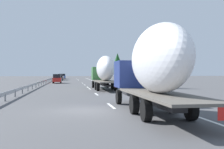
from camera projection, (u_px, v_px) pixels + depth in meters
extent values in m
plane|color=#4C4C4F|center=(74.00, 84.00, 56.36)|extent=(260.00, 260.00, 0.00)
cube|color=white|center=(111.00, 106.00, 19.06)|extent=(3.20, 0.20, 0.01)
cube|color=white|center=(96.00, 94.00, 29.37)|extent=(3.20, 0.20, 0.01)
cube|color=white|center=(90.00, 89.00, 39.28)|extent=(3.20, 0.20, 0.01)
cube|color=white|center=(88.00, 87.00, 43.52)|extent=(3.20, 0.20, 0.01)
cube|color=white|center=(85.00, 85.00, 51.69)|extent=(3.20, 0.20, 0.01)
cube|color=white|center=(83.00, 83.00, 60.35)|extent=(3.20, 0.20, 0.01)
cube|color=white|center=(79.00, 80.00, 83.94)|extent=(3.20, 0.20, 0.01)
cube|color=white|center=(78.00, 79.00, 93.16)|extent=(3.20, 0.20, 0.01)
cube|color=white|center=(78.00, 80.00, 87.40)|extent=(3.20, 0.20, 0.01)
cube|color=white|center=(77.00, 79.00, 106.56)|extent=(3.20, 0.20, 0.01)
cube|color=white|center=(99.00, 83.00, 62.13)|extent=(110.00, 0.20, 0.01)
cube|color=#387038|center=(100.00, 73.00, 41.97)|extent=(2.40, 2.50, 1.90)
cube|color=black|center=(100.00, 70.00, 43.06)|extent=(0.08, 2.12, 0.80)
cube|color=#262628|center=(103.00, 84.00, 38.98)|extent=(11.18, 0.70, 0.24)
cube|color=#59544C|center=(106.00, 81.00, 35.97)|extent=(9.75, 2.50, 0.12)
ellipsoid|color=white|center=(105.00, 68.00, 36.27)|extent=(7.09, 2.20, 3.23)
cube|color=red|center=(117.00, 85.00, 31.29)|extent=(0.04, 0.56, 0.56)
cylinder|color=black|center=(93.00, 84.00, 41.82)|extent=(1.04, 0.30, 1.04)
cylinder|color=black|center=(108.00, 84.00, 42.15)|extent=(1.04, 0.30, 1.04)
cylinder|color=black|center=(96.00, 86.00, 37.00)|extent=(1.04, 0.35, 1.04)
cylinder|color=black|center=(113.00, 86.00, 37.33)|extent=(1.04, 0.35, 1.04)
cylinder|color=black|center=(98.00, 87.00, 34.63)|extent=(1.04, 0.35, 1.04)
cylinder|color=black|center=(116.00, 87.00, 34.96)|extent=(1.04, 0.35, 1.04)
cube|color=navy|center=(134.00, 74.00, 20.28)|extent=(2.40, 2.50, 1.90)
cube|color=black|center=(130.00, 68.00, 21.36)|extent=(0.08, 2.12, 0.80)
cube|color=#262628|center=(145.00, 98.00, 17.28)|extent=(11.18, 0.70, 0.24)
cube|color=#59544C|center=(161.00, 95.00, 14.28)|extent=(9.75, 2.50, 0.12)
ellipsoid|color=white|center=(158.00, 59.00, 14.73)|extent=(7.74, 2.20, 3.60)
cylinder|color=black|center=(119.00, 97.00, 20.12)|extent=(1.04, 0.30, 1.04)
cylinder|color=black|center=(148.00, 96.00, 20.45)|extent=(1.04, 0.30, 1.04)
cylinder|color=black|center=(134.00, 104.00, 15.30)|extent=(1.04, 0.35, 1.04)
cylinder|color=black|center=(173.00, 104.00, 15.63)|extent=(1.04, 0.35, 1.04)
cylinder|color=black|center=(146.00, 110.00, 12.93)|extent=(1.04, 0.35, 1.04)
cylinder|color=black|center=(191.00, 109.00, 13.26)|extent=(1.04, 0.35, 1.04)
cube|color=#28479E|center=(63.00, 77.00, 102.83)|extent=(4.49, 1.81, 0.84)
cube|color=black|center=(63.00, 75.00, 102.49)|extent=(2.47, 1.59, 0.72)
cylinder|color=black|center=(61.00, 78.00, 104.09)|extent=(0.64, 0.22, 0.64)
cylinder|color=black|center=(65.00, 78.00, 104.33)|extent=(0.64, 0.22, 0.64)
cylinder|color=black|center=(61.00, 78.00, 101.33)|extent=(0.64, 0.22, 0.64)
cylinder|color=black|center=(65.00, 78.00, 101.58)|extent=(0.64, 0.22, 0.64)
cube|color=#ADB2B7|center=(61.00, 77.00, 93.67)|extent=(4.56, 1.83, 0.84)
cube|color=black|center=(61.00, 75.00, 93.33)|extent=(2.51, 1.61, 0.74)
cylinder|color=black|center=(59.00, 78.00, 94.95)|extent=(0.64, 0.22, 0.64)
cylinder|color=black|center=(64.00, 78.00, 95.19)|extent=(0.64, 0.22, 0.64)
cylinder|color=black|center=(59.00, 79.00, 92.15)|extent=(0.64, 0.22, 0.64)
cylinder|color=black|center=(64.00, 79.00, 92.40)|extent=(0.64, 0.22, 0.64)
cube|color=red|center=(57.00, 80.00, 60.06)|extent=(4.65, 1.75, 0.84)
cube|color=black|center=(57.00, 76.00, 59.71)|extent=(2.56, 1.54, 0.80)
cylinder|color=black|center=(54.00, 82.00, 61.37)|extent=(0.64, 0.22, 0.64)
cylinder|color=black|center=(61.00, 81.00, 61.61)|extent=(0.64, 0.22, 0.64)
cylinder|color=black|center=(53.00, 82.00, 58.52)|extent=(0.64, 0.22, 0.64)
cylinder|color=black|center=(61.00, 82.00, 58.75)|extent=(0.64, 0.22, 0.64)
cube|color=black|center=(60.00, 78.00, 80.80)|extent=(4.18, 1.71, 0.84)
cube|color=black|center=(60.00, 75.00, 80.48)|extent=(2.30, 1.51, 0.62)
cylinder|color=black|center=(57.00, 79.00, 81.97)|extent=(0.64, 0.22, 0.64)
cylinder|color=black|center=(62.00, 79.00, 82.19)|extent=(0.64, 0.22, 0.64)
cylinder|color=black|center=(57.00, 79.00, 79.40)|extent=(0.64, 0.22, 0.64)
cylinder|color=black|center=(62.00, 79.00, 79.63)|extent=(0.64, 0.22, 0.64)
cylinder|color=gray|center=(105.00, 77.00, 60.59)|extent=(0.10, 0.10, 2.47)
cube|color=#2D569E|center=(105.00, 70.00, 60.58)|extent=(0.06, 0.90, 0.70)
cylinder|color=#472D19|center=(117.00, 78.00, 64.81)|extent=(0.31, 0.31, 1.90)
cone|color=#194C1E|center=(117.00, 64.00, 64.79)|extent=(3.59, 3.59, 4.87)
cylinder|color=#472D19|center=(122.00, 79.00, 73.26)|extent=(0.35, 0.35, 1.37)
cone|color=#1E5B23|center=(122.00, 69.00, 73.25)|extent=(3.69, 3.69, 3.66)
cylinder|color=#472D19|center=(147.00, 84.00, 42.03)|extent=(0.26, 0.26, 1.23)
cone|color=#286B2D|center=(147.00, 61.00, 42.01)|extent=(3.98, 3.98, 5.47)
cube|color=#9EA0A5|center=(45.00, 81.00, 58.41)|extent=(94.00, 0.06, 0.32)
cube|color=slate|center=(5.00, 98.00, 22.05)|extent=(0.10, 0.10, 0.60)
cube|color=slate|center=(15.00, 94.00, 26.09)|extent=(0.10, 0.10, 0.60)
cube|color=slate|center=(22.00, 91.00, 30.14)|extent=(0.10, 0.10, 0.60)
cube|color=slate|center=(28.00, 89.00, 34.18)|extent=(0.10, 0.10, 0.60)
cube|color=slate|center=(32.00, 87.00, 38.22)|extent=(0.10, 0.10, 0.60)
cube|color=slate|center=(36.00, 86.00, 42.26)|extent=(0.10, 0.10, 0.60)
cube|color=slate|center=(39.00, 85.00, 46.30)|extent=(0.10, 0.10, 0.60)
cube|color=slate|center=(41.00, 84.00, 50.34)|extent=(0.10, 0.10, 0.60)
cube|color=slate|center=(43.00, 83.00, 54.38)|extent=(0.10, 0.10, 0.60)
cube|color=slate|center=(45.00, 82.00, 58.42)|extent=(0.10, 0.10, 0.60)
cube|color=slate|center=(47.00, 81.00, 62.46)|extent=(0.10, 0.10, 0.60)
cube|color=slate|center=(48.00, 81.00, 66.50)|extent=(0.10, 0.10, 0.60)
cube|color=slate|center=(49.00, 80.00, 70.54)|extent=(0.10, 0.10, 0.60)
cube|color=slate|center=(50.00, 80.00, 74.58)|extent=(0.10, 0.10, 0.60)
cube|color=slate|center=(51.00, 80.00, 78.62)|extent=(0.10, 0.10, 0.60)
cube|color=slate|center=(52.00, 79.00, 82.66)|extent=(0.10, 0.10, 0.60)
cube|color=slate|center=(53.00, 79.00, 86.70)|extent=(0.10, 0.10, 0.60)
cube|color=slate|center=(54.00, 79.00, 90.74)|extent=(0.10, 0.10, 0.60)
cube|color=slate|center=(54.00, 78.00, 94.78)|extent=(0.10, 0.10, 0.60)
cube|color=slate|center=(55.00, 78.00, 98.82)|extent=(0.10, 0.10, 0.60)
cube|color=slate|center=(56.00, 78.00, 102.86)|extent=(0.10, 0.10, 0.60)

